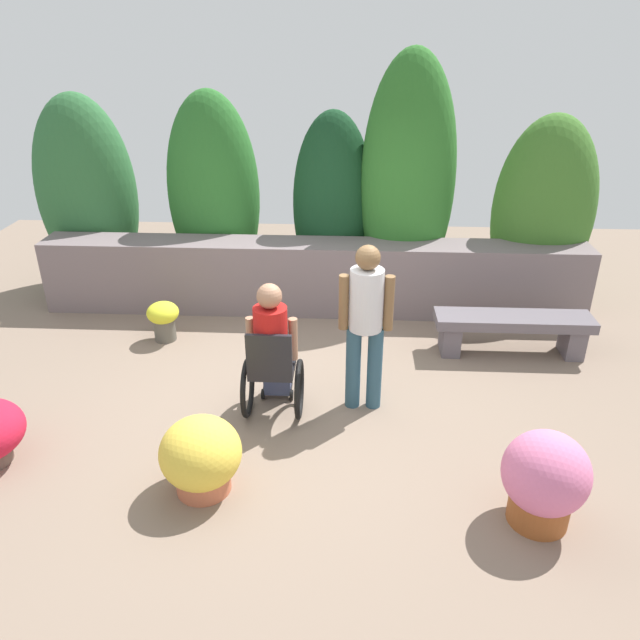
{
  "coord_description": "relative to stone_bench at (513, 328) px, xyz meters",
  "views": [
    {
      "loc": [
        0.45,
        -4.9,
        3.29
      ],
      "look_at": [
        0.19,
        0.07,
        0.85
      ],
      "focal_mm": 33.82,
      "sensor_mm": 36.0,
      "label": 1
    }
  ],
  "objects": [
    {
      "name": "stone_retaining_wall",
      "position": [
        -2.25,
        1.03,
        0.13
      ],
      "size": [
        6.73,
        0.54,
        0.9
      ],
      "primitive_type": "cube",
      "color": "slate",
      "rests_on": "ground"
    },
    {
      "name": "ground_plane",
      "position": [
        -2.25,
        -1.08,
        -0.32
      ],
      "size": [
        11.55,
        11.55,
        0.0
      ],
      "primitive_type": "plane",
      "color": "#816D5D"
    },
    {
      "name": "flower_pot_red_accent",
      "position": [
        -3.92,
        0.12,
        -0.04
      ],
      "size": [
        0.36,
        0.36,
        0.47
      ],
      "color": "#59554B",
      "rests_on": "ground"
    },
    {
      "name": "hedge_backdrop",
      "position": [
        -2.4,
        1.64,
        1.0
      ],
      "size": [
        7.22,
        1.19,
        3.1
      ],
      "color": "#2E6636",
      "rests_on": "ground"
    },
    {
      "name": "flower_pot_terracotta_by_wall",
      "position": [
        -2.91,
        -2.35,
        -0.0
      ],
      "size": [
        0.63,
        0.63,
        0.64
      ],
      "color": "#BF6445",
      "rests_on": "ground"
    },
    {
      "name": "person_standing_companion",
      "position": [
        -1.64,
        -1.12,
        0.61
      ],
      "size": [
        0.49,
        0.3,
        1.62
      ],
      "rotation": [
        0.0,
        0.0,
        0.1
      ],
      "color": "#2D5165",
      "rests_on": "ground"
    },
    {
      "name": "person_in_wheelchair",
      "position": [
        -2.48,
        -1.27,
        0.31
      ],
      "size": [
        0.53,
        0.66,
        1.33
      ],
      "rotation": [
        0.0,
        0.0,
        0.17
      ],
      "color": "black",
      "rests_on": "ground"
    },
    {
      "name": "stone_bench",
      "position": [
        0.0,
        0.0,
        0.0
      ],
      "size": [
        1.69,
        0.41,
        0.46
      ],
      "rotation": [
        0.0,
        0.0,
        0.0
      ],
      "color": "#615960",
      "rests_on": "ground"
    },
    {
      "name": "flower_pot_purple_near",
      "position": [
        -0.38,
        -2.55,
        0.06
      ],
      "size": [
        0.62,
        0.62,
        0.75
      ],
      "color": "#9A4E24",
      "rests_on": "ground"
    }
  ]
}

